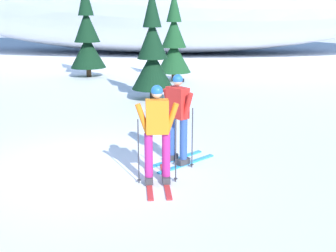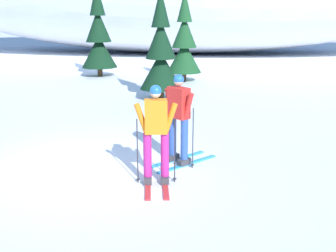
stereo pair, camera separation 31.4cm
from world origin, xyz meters
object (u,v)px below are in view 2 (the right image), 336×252
at_px(pine_tree_center_right, 161,54).
at_px(skier_red_jacket, 179,117).
at_px(skier_orange_jacket, 156,133).
at_px(pine_tree_center_left, 99,38).
at_px(pine_tree_far_right, 184,44).

bearing_deg(pine_tree_center_right, skier_red_jacket, -78.87).
relative_size(skier_orange_jacket, pine_tree_center_left, 0.42).
relative_size(skier_orange_jacket, pine_tree_center_right, 0.47).
xyz_separation_m(skier_orange_jacket, pine_tree_center_right, (-0.96, 7.49, 0.65)).
xyz_separation_m(pine_tree_center_left, pine_tree_center_right, (3.70, -5.07, -0.22)).
height_order(skier_orange_jacket, pine_tree_far_right, pine_tree_far_right).
bearing_deg(pine_tree_center_right, skier_orange_jacket, -82.69).
bearing_deg(pine_tree_center_left, skier_orange_jacket, -69.65).
height_order(skier_red_jacket, pine_tree_far_right, pine_tree_far_right).
distance_m(skier_red_jacket, pine_tree_far_right, 10.61).
distance_m(pine_tree_center_left, pine_tree_center_right, 6.28).
bearing_deg(skier_red_jacket, pine_tree_center_left, 113.36).
height_order(skier_orange_jacket, pine_tree_center_left, pine_tree_center_left).
xyz_separation_m(skier_red_jacket, pine_tree_center_right, (-1.26, 6.42, 0.62)).
distance_m(skier_red_jacket, pine_tree_center_right, 6.57).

